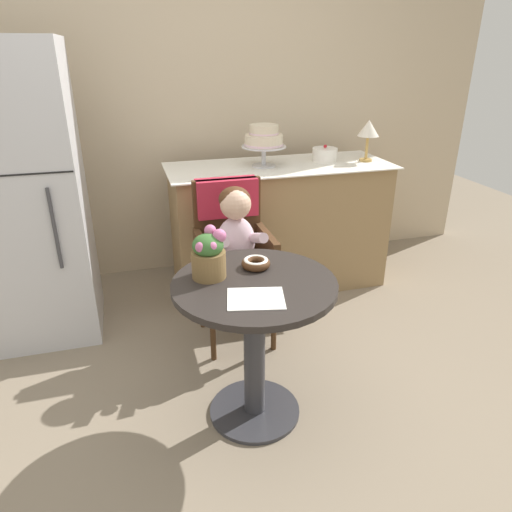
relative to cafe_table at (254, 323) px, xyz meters
The scene contains 13 objects.
ground_plane 0.51m from the cafe_table, ahead, with size 8.00×8.00×0.00m, color gray.
back_wall 2.03m from the cafe_table, 90.00° to the left, with size 4.80×0.10×2.70m, color #C1AD8E.
cafe_table is the anchor object (origin of this frame).
wicker_chair 0.77m from the cafe_table, 84.66° to the left, with size 0.42×0.45×0.95m.
seated_child 0.62m from the cafe_table, 83.27° to the left, with size 0.27×0.32×0.73m.
paper_napkin 0.26m from the cafe_table, 103.63° to the right, with size 0.23×0.18×0.00m, color white.
donut_front 0.27m from the cafe_table, 71.56° to the left, with size 0.13×0.13×0.04m.
flower_vase 0.38m from the cafe_table, 150.87° to the left, with size 0.15×0.15×0.23m.
display_counter 1.41m from the cafe_table, 67.07° to the left, with size 1.56×0.62×0.90m.
tiered_cake_stand 1.49m from the cafe_table, 71.58° to the left, with size 0.30×0.30×0.28m.
round_layer_cake 1.67m from the cafe_table, 56.12° to the left, with size 0.18×0.18×0.12m.
table_lamp 1.83m from the cafe_table, 46.77° to the left, with size 0.15×0.15×0.28m.
refrigerator 1.56m from the cafe_table, 133.67° to the left, with size 0.64×0.63×1.70m.
Camera 1 is at (-0.48, -1.72, 1.64)m, focal length 32.74 mm.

